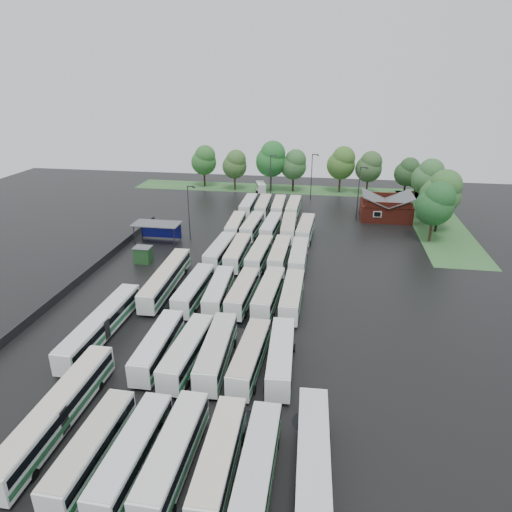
# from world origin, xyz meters

# --- Properties ---
(ground) EXTENTS (160.00, 160.00, 0.00)m
(ground) POSITION_xyz_m (0.00, 0.00, 0.00)
(ground) COLOR black
(ground) RESTS_ON ground
(brick_building) EXTENTS (10.07, 8.60, 5.39)m
(brick_building) POSITION_xyz_m (24.00, 42.77, 1.87)
(brick_building) COLOR maroon
(brick_building) RESTS_ON ground
(wash_shed) EXTENTS (8.20, 4.20, 3.58)m
(wash_shed) POSITION_xyz_m (-17.20, 22.02, 2.99)
(wash_shed) COLOR #2D2D30
(wash_shed) RESTS_ON ground
(utility_hut) EXTENTS (2.70, 2.20, 2.62)m
(utility_hut) POSITION_xyz_m (-16.20, 12.60, 1.32)
(utility_hut) COLOR #1A441D
(utility_hut) RESTS_ON ground
(grass_strip_north) EXTENTS (80.00, 10.00, 0.01)m
(grass_strip_north) POSITION_xyz_m (2.00, 64.80, 0.01)
(grass_strip_north) COLOR #33642F
(grass_strip_north) RESTS_ON ground
(grass_strip_east) EXTENTS (10.00, 50.00, 0.01)m
(grass_strip_east) POSITION_xyz_m (34.00, 42.80, 0.01)
(grass_strip_east) COLOR #33642F
(grass_strip_east) RESTS_ON ground
(west_fence) EXTENTS (0.10, 50.00, 1.20)m
(west_fence) POSITION_xyz_m (-22.20, 8.00, 0.60)
(west_fence) COLOR #2D2D30
(west_fence) RESTS_ON ground
(bus_r0c0) EXTENTS (2.56, 10.82, 3.00)m
(bus_r0c0) POSITION_xyz_m (-4.43, -26.35, 1.65)
(bus_r0c0) COLOR white
(bus_r0c0) RESTS_ON ground
(bus_r0c1) EXTENTS (2.58, 10.94, 3.03)m
(bus_r0c1) POSITION_xyz_m (-1.16, -26.34, 1.67)
(bus_r0c1) COLOR white
(bus_r0c1) RESTS_ON ground
(bus_r0c2) EXTENTS (2.52, 11.25, 3.12)m
(bus_r0c2) POSITION_xyz_m (1.88, -25.90, 1.72)
(bus_r0c2) COLOR white
(bus_r0c2) RESTS_ON ground
(bus_r0c3) EXTENTS (2.50, 10.86, 3.01)m
(bus_r0c3) POSITION_xyz_m (5.35, -25.73, 1.66)
(bus_r0c3) COLOR white
(bus_r0c3) RESTS_ON ground
(bus_r0c4) EXTENTS (2.35, 10.89, 3.03)m
(bus_r0c4) POSITION_xyz_m (8.27, -25.97, 1.67)
(bus_r0c4) COLOR white
(bus_r0c4) RESTS_ON ground
(bus_r1c0) EXTENTS (2.46, 10.94, 3.04)m
(bus_r1c0) POSITION_xyz_m (-4.43, -12.20, 1.67)
(bus_r1c0) COLOR white
(bus_r1c0) RESTS_ON ground
(bus_r1c1) EXTENTS (2.86, 11.18, 3.09)m
(bus_r1c1) POSITION_xyz_m (-1.11, -12.74, 1.70)
(bus_r1c1) COLOR white
(bus_r1c1) RESTS_ON ground
(bus_r1c2) EXTENTS (2.86, 11.47, 3.17)m
(bus_r1c2) POSITION_xyz_m (1.87, -12.33, 1.74)
(bus_r1c2) COLOR white
(bus_r1c2) RESTS_ON ground
(bus_r1c3) EXTENTS (2.78, 10.96, 3.03)m
(bus_r1c3) POSITION_xyz_m (5.34, -12.54, 1.66)
(bus_r1c3) COLOR white
(bus_r1c3) RESTS_ON ground
(bus_r1c4) EXTENTS (2.91, 11.18, 3.08)m
(bus_r1c4) POSITION_xyz_m (8.43, -12.05, 1.69)
(bus_r1c4) COLOR white
(bus_r1c4) RESTS_ON ground
(bus_r2c0) EXTENTS (2.75, 11.41, 3.16)m
(bus_r2c0) POSITION_xyz_m (-4.43, 1.03, 1.74)
(bus_r2c0) COLOR white
(bus_r2c0) RESTS_ON ground
(bus_r2c1) EXTENTS (2.76, 10.88, 3.00)m
(bus_r2c1) POSITION_xyz_m (-1.19, 1.30, 1.65)
(bus_r2c1) COLOR white
(bus_r2c1) RESTS_ON ground
(bus_r2c2) EXTENTS (2.73, 10.83, 2.99)m
(bus_r2c2) POSITION_xyz_m (1.96, 1.44, 1.64)
(bus_r2c2) COLOR white
(bus_r2c2) RESTS_ON ground
(bus_r2c3) EXTENTS (2.99, 11.45, 3.16)m
(bus_r2c3) POSITION_xyz_m (5.34, 1.55, 1.74)
(bus_r2c3) COLOR white
(bus_r2c3) RESTS_ON ground
(bus_r2c4) EXTENTS (2.39, 11.11, 3.09)m
(bus_r2c4) POSITION_xyz_m (8.37, 1.40, 1.70)
(bus_r2c4) COLOR white
(bus_r2c4) RESTS_ON ground
(bus_r3c0) EXTENTS (2.88, 11.32, 3.13)m
(bus_r3c0) POSITION_xyz_m (-4.28, 15.06, 1.72)
(bus_r3c0) COLOR white
(bus_r3c0) RESTS_ON ground
(bus_r3c1) EXTENTS (2.42, 11.17, 3.11)m
(bus_r3c1) POSITION_xyz_m (-1.39, 14.92, 1.71)
(bus_r3c1) COLOR white
(bus_r3c1) RESTS_ON ground
(bus_r3c2) EXTENTS (2.87, 11.24, 3.10)m
(bus_r3c2) POSITION_xyz_m (2.10, 14.61, 1.71)
(bus_r3c2) COLOR white
(bus_r3c2) RESTS_ON ground
(bus_r3c3) EXTENTS (2.55, 11.24, 3.12)m
(bus_r3c3) POSITION_xyz_m (5.24, 15.08, 1.72)
(bus_r3c3) COLOR white
(bus_r3c3) RESTS_ON ground
(bus_r3c4) EXTENTS (2.41, 11.17, 3.11)m
(bus_r3c4) POSITION_xyz_m (8.23, 14.65, 1.71)
(bus_r3c4) COLOR white
(bus_r3c4) RESTS_ON ground
(bus_r4c0) EXTENTS (2.69, 10.90, 3.01)m
(bus_r4c0) POSITION_xyz_m (-4.48, 28.19, 1.66)
(bus_r4c0) COLOR white
(bus_r4c0) RESTS_ON ground
(bus_r4c1) EXTENTS (2.82, 11.04, 3.05)m
(bus_r4c1) POSITION_xyz_m (-1.33, 28.34, 1.68)
(bus_r4c1) COLOR white
(bus_r4c1) RESTS_ON ground
(bus_r4c2) EXTENTS (2.84, 11.15, 3.08)m
(bus_r4c2) POSITION_xyz_m (2.15, 28.37, 1.69)
(bus_r4c2) COLOR white
(bus_r4c2) RESTS_ON ground
(bus_r4c3) EXTENTS (2.87, 11.43, 3.16)m
(bus_r4c3) POSITION_xyz_m (5.37, 28.41, 1.74)
(bus_r4c3) COLOR white
(bus_r4c3) RESTS_ON ground
(bus_r4c4) EXTENTS (2.89, 11.41, 3.15)m
(bus_r4c4) POSITION_xyz_m (8.47, 28.11, 1.73)
(bus_r4c4) COLOR white
(bus_r4c4) RESTS_ON ground
(bus_r5c0) EXTENTS (2.49, 11.07, 3.07)m
(bus_r5c0) POSITION_xyz_m (-4.48, 41.96, 1.69)
(bus_r5c0) COLOR white
(bus_r5c0) RESTS_ON ground
(bus_r5c1) EXTENTS (2.66, 11.30, 3.13)m
(bus_r5c1) POSITION_xyz_m (-1.29, 41.84, 1.72)
(bus_r5c1) COLOR white
(bus_r5c1) RESTS_ON ground
(bus_r5c2) EXTENTS (2.60, 10.94, 3.03)m
(bus_r5c2) POSITION_xyz_m (1.98, 42.06, 1.67)
(bus_r5c2) COLOR white
(bus_r5c2) RESTS_ON ground
(bus_r5c3) EXTENTS (2.50, 11.23, 3.12)m
(bus_r5c3) POSITION_xyz_m (5.12, 41.74, 1.72)
(bus_r5c3) COLOR white
(bus_r5c3) RESTS_ON ground
(artic_bus_west_a) EXTENTS (2.37, 16.24, 3.01)m
(artic_bus_west_a) POSITION_xyz_m (-9.22, -23.08, 1.67)
(artic_bus_west_a) COLOR white
(artic_bus_west_a) RESTS_ON ground
(artic_bus_west_b) EXTENTS (2.70, 16.48, 3.05)m
(artic_bus_west_b) POSITION_xyz_m (-9.29, 3.90, 1.69)
(artic_bus_west_b) COLOR white
(artic_bus_west_b) RESTS_ON ground
(artic_bus_west_c) EXTENTS (2.56, 16.22, 3.00)m
(artic_bus_west_c) POSITION_xyz_m (-12.31, -9.13, 1.67)
(artic_bus_west_c) COLOR white
(artic_bus_west_c) RESTS_ON ground
(artic_bus_east) EXTENTS (3.14, 16.94, 3.13)m
(artic_bus_east) POSITION_xyz_m (12.29, -26.71, 1.73)
(artic_bus_east) COLOR white
(artic_bus_east) RESTS_ON ground
(minibus) EXTENTS (3.31, 5.65, 2.32)m
(minibus) POSITION_xyz_m (-4.71, 61.02, 1.29)
(minibus) COLOR white
(minibus) RESTS_ON ground
(tree_north_0) EXTENTS (6.50, 6.50, 10.77)m
(tree_north_0) POSITION_xyz_m (-20.08, 64.46, 6.92)
(tree_north_0) COLOR #2F2314
(tree_north_0) RESTS_ON ground
(tree_north_1) EXTENTS (6.16, 6.16, 10.20)m
(tree_north_1) POSITION_xyz_m (-11.47, 62.17, 6.56)
(tree_north_1) COLOR #3B2C18
(tree_north_1) RESTS_ON ground
(tree_north_2) EXTENTS (7.58, 7.58, 12.56)m
(tree_north_2) POSITION_xyz_m (-2.24, 62.48, 8.08)
(tree_north_2) COLOR black
(tree_north_2) RESTS_ON ground
(tree_north_3) EXTENTS (6.39, 6.39, 10.58)m
(tree_north_3) POSITION_xyz_m (3.38, 62.89, 6.81)
(tree_north_3) COLOR black
(tree_north_3) RESTS_ON ground
(tree_north_4) EXTENTS (6.91, 6.91, 11.44)m
(tree_north_4) POSITION_xyz_m (15.00, 63.84, 7.36)
(tree_north_4) COLOR #3A2920
(tree_north_4) RESTS_ON ground
(tree_north_5) EXTENTS (6.40, 6.40, 10.60)m
(tree_north_5) POSITION_xyz_m (21.65, 62.97, 6.82)
(tree_north_5) COLOR black
(tree_north_5) RESTS_ON ground
(tree_north_6) EXTENTS (5.78, 5.78, 9.58)m
(tree_north_6) POSITION_xyz_m (30.42, 61.42, 6.16)
(tree_north_6) COLOR black
(tree_north_6) RESTS_ON ground
(tree_east_0) EXTENTS (6.57, 6.57, 10.87)m
(tree_east_0) POSITION_xyz_m (30.69, 29.91, 6.99)
(tree_east_0) COLOR #3C2B1A
(tree_east_0) RESTS_ON ground
(tree_east_1) EXTENTS (7.18, 7.18, 11.90)m
(tree_east_1) POSITION_xyz_m (32.83, 35.77, 7.65)
(tree_east_1) COLOR black
(tree_east_1) RESTS_ON ground
(tree_east_2) EXTENTS (5.36, 5.36, 8.87)m
(tree_east_2) POSITION_xyz_m (32.96, 43.03, 5.71)
(tree_east_2) COLOR #2F2216
(tree_east_2) RESTS_ON ground
(tree_east_3) EXTENTS (6.73, 6.73, 11.15)m
(tree_east_3) POSITION_xyz_m (33.27, 51.40, 7.17)
(tree_east_3) COLOR black
(tree_east_3) RESTS_ON ground
(tree_east_4) EXTENTS (4.81, 4.80, 7.94)m
(tree_east_4) POSITION_xyz_m (32.76, 61.53, 5.11)
(tree_east_4) COLOR #3A2B20
(tree_east_4) RESTS_ON ground
(lamp_post_ne) EXTENTS (1.67, 0.32, 10.83)m
(lamp_post_ne) POSITION_xyz_m (18.25, 41.04, 6.29)
(lamp_post_ne) COLOR #2D2D30
(lamp_post_ne) RESTS_ON ground
(lamp_post_nw) EXTENTS (1.51, 0.30, 9.84)m
(lamp_post_nw) POSITION_xyz_m (-11.91, 24.22, 5.71)
(lamp_post_nw) COLOR #2D2D30
(lamp_post_nw) RESTS_ON ground
(lamp_post_back_w) EXTENTS (1.62, 0.32, 10.54)m
(lamp_post_back_w) POSITION_xyz_m (-1.17, 53.48, 6.12)
(lamp_post_back_w) COLOR #2D2D30
(lamp_post_back_w) RESTS_ON ground
(lamp_post_back_e) EXTENTS (1.65, 0.32, 10.70)m
(lamp_post_back_e) POSITION_xyz_m (8.20, 55.47, 6.21)
(lamp_post_back_e) COLOR #2D2D30
(lamp_post_back_e) RESTS_ON ground
(puddle_0) EXTENTS (3.79, 3.79, 0.01)m
(puddle_0) POSITION_xyz_m (0.33, -19.45, 0.00)
(puddle_0) COLOR black
(puddle_0) RESTS_ON ground
(puddle_1) EXTENTS (4.29, 4.29, 0.01)m
(puddle_1) POSITION_xyz_m (6.30, -20.55, 0.00)
(puddle_1) COLOR black
(puddle_1) RESTS_ON ground
(puddle_2) EXTENTS (7.71, 7.71, 0.01)m
(puddle_2) POSITION_xyz_m (-9.04, 0.52, 0.00)
(puddle_2) COLOR black
(puddle_2) RESTS_ON ground
(puddle_3) EXTENTS (4.68, 4.68, 0.01)m
(puddle_3) POSITION_xyz_m (3.42, -2.41, 0.00)
(puddle_3) COLOR black
(puddle_3) RESTS_ON ground
(puddle_4) EXTENTS (2.81, 2.81, 0.01)m
(puddle_4) POSITION_xyz_m (11.58, -19.08, 0.00)
(puddle_4) COLOR black
(puddle_4) RESTS_ON ground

